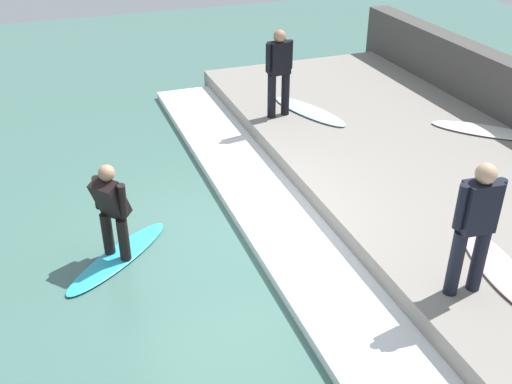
{
  "coord_description": "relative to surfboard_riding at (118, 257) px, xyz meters",
  "views": [
    {
      "loc": [
        -2.03,
        -6.78,
        4.85
      ],
      "look_at": [
        0.46,
        0.0,
        0.7
      ],
      "focal_mm": 42.0,
      "sensor_mm": 36.0,
      "label": 1
    }
  ],
  "objects": [
    {
      "name": "wave_foam_crest",
      "position": [
        2.36,
        -0.07,
        0.04
      ],
      "size": [
        1.18,
        11.72,
        0.14
      ],
      "primitive_type": "cube",
      "color": "white",
      "rests_on": "ground_plane"
    },
    {
      "name": "surfer_waiting_far",
      "position": [
        3.56,
        3.04,
        1.3
      ],
      "size": [
        0.55,
        0.29,
        1.64
      ],
      "color": "black",
      "rests_on": "concrete_ledge"
    },
    {
      "name": "surfboard_waiting_near",
      "position": [
        4.27,
        -2.38,
        0.4
      ],
      "size": [
        0.85,
        1.84,
        0.06
      ],
      "color": "beige",
      "rests_on": "concrete_ledge"
    },
    {
      "name": "surfboard_riding",
      "position": [
        0.0,
        0.0,
        0.0
      ],
      "size": [
        1.75,
        1.58,
        0.06
      ],
      "color": "#2DADD1",
      "rests_on": "ground_plane"
    },
    {
      "name": "surfboard_spare",
      "position": [
        6.77,
        1.05,
        0.4
      ],
      "size": [
        1.71,
        1.68,
        0.06
      ],
      "color": "white",
      "rests_on": "concrete_ledge"
    },
    {
      "name": "ground_plane",
      "position": [
        1.51,
        -0.07,
        -0.03
      ],
      "size": [
        28.0,
        28.0,
        0.0
      ],
      "primitive_type": "plane",
      "color": "#426B60"
    },
    {
      "name": "surfer_riding",
      "position": [
        -0.0,
        0.0,
        0.79
      ],
      "size": [
        0.53,
        0.53,
        1.37
      ],
      "color": "black",
      "rests_on": "surfboard_riding"
    },
    {
      "name": "surfer_waiting_near",
      "position": [
        3.59,
        -2.56,
        1.3
      ],
      "size": [
        0.55,
        0.26,
        1.65
      ],
      "color": "black",
      "rests_on": "concrete_ledge"
    },
    {
      "name": "surfboard_waiting_far",
      "position": [
        4.19,
        2.97,
        0.4
      ],
      "size": [
        1.08,
        1.97,
        0.06
      ],
      "color": "silver",
      "rests_on": "concrete_ledge"
    },
    {
      "name": "concrete_ledge",
      "position": [
        5.15,
        -0.07,
        0.17
      ],
      "size": [
        4.4,
        12.34,
        0.4
      ],
      "primitive_type": "cube",
      "color": "gray",
      "rests_on": "ground_plane"
    }
  ]
}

